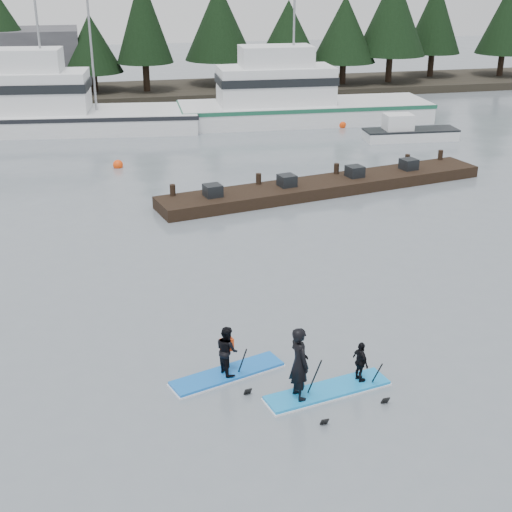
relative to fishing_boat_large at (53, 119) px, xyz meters
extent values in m
plane|color=slate|center=(6.86, -31.09, -0.71)|extent=(160.00, 160.00, 0.00)
cube|color=#2D281E|center=(6.86, 10.91, -0.41)|extent=(70.00, 8.00, 0.60)
cube|color=white|center=(0.51, -0.07, -0.60)|extent=(17.00, 6.68, 2.21)
cube|color=white|center=(-1.46, 0.19, 1.70)|extent=(7.81, 4.24, 2.39)
cylinder|color=gray|center=(-0.31, 0.04, 4.13)|extent=(0.14, 0.14, 7.26)
cube|color=white|center=(15.80, -0.94, -0.60)|extent=(16.28, 5.44, 2.29)
cube|color=white|center=(13.88, -0.84, 1.70)|extent=(7.39, 3.69, 2.29)
cylinder|color=gray|center=(15.00, -0.90, 4.07)|extent=(0.14, 0.14, 7.05)
cube|color=white|center=(20.35, -7.29, -0.39)|extent=(5.51, 2.00, 0.63)
cube|color=black|center=(12.32, -15.81, -0.45)|extent=(15.78, 5.19, 0.52)
sphere|color=#FC450C|center=(3.36, -9.49, -0.71)|extent=(0.51, 0.51, 0.51)
sphere|color=#FC450C|center=(17.60, -3.11, -0.71)|extent=(0.63, 0.63, 0.63)
cube|color=blue|center=(4.95, -30.04, -0.65)|extent=(3.03, 1.57, 0.11)
imported|color=black|center=(4.95, -30.04, 0.04)|extent=(0.65, 0.74, 1.28)
cube|color=#F94715|center=(4.95, -30.04, 0.19)|extent=(0.35, 0.28, 0.32)
cylinder|color=black|center=(5.26, -30.18, -0.42)|extent=(0.18, 0.88, 1.50)
cube|color=#178CDB|center=(7.17, -31.34, -0.65)|extent=(3.23, 1.34, 0.11)
imported|color=black|center=(6.38, -31.50, 0.32)|extent=(0.56, 0.74, 1.84)
cylinder|color=black|center=(6.67, -31.66, -0.12)|extent=(0.09, 1.00, 1.69)
imported|color=black|center=(8.05, -31.17, -0.07)|extent=(0.37, 0.66, 1.05)
cylinder|color=black|center=(8.34, -31.33, -0.54)|extent=(0.08, 0.84, 1.42)
camera|label=1|loc=(2.10, -45.23, 8.98)|focal=50.00mm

